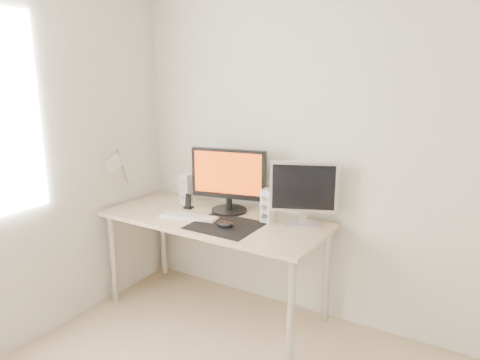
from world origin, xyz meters
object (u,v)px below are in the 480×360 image
at_px(desk, 215,228).
at_px(speaker_left, 186,189).
at_px(second_monitor, 303,190).
at_px(main_monitor, 229,178).
at_px(phone_dock, 188,204).
at_px(speaker_right, 268,206).
at_px(mouse, 225,224).
at_px(keyboard, 189,217).

height_order(desk, speaker_left, speaker_left).
bearing_deg(second_monitor, main_monitor, -177.49).
relative_size(second_monitor, speaker_left, 1.90).
distance_m(main_monitor, second_monitor, 0.57).
distance_m(speaker_left, phone_dock, 0.16).
bearing_deg(speaker_right, desk, -162.82).
relative_size(second_monitor, speaker_right, 1.90).
bearing_deg(second_monitor, mouse, -142.40).
height_order(mouse, second_monitor, second_monitor).
bearing_deg(desk, speaker_right, 17.18).
height_order(desk, keyboard, keyboard).
bearing_deg(desk, mouse, -37.85).
distance_m(main_monitor, speaker_left, 0.42).
relative_size(desk, speaker_right, 6.98).
relative_size(mouse, speaker_left, 0.52).
xyz_separation_m(keyboard, phone_dock, (-0.13, 0.17, 0.03)).
height_order(main_monitor, phone_dock, main_monitor).
relative_size(speaker_left, phone_dock, 2.05).
height_order(main_monitor, speaker_left, main_monitor).
relative_size(desk, main_monitor, 2.93).
bearing_deg(speaker_left, keyboard, -49.82).
distance_m(desk, keyboard, 0.20).
height_order(desk, speaker_right, speaker_right).
relative_size(second_monitor, phone_dock, 3.89).
relative_size(mouse, phone_dock, 1.06).
height_order(mouse, desk, mouse).
distance_m(second_monitor, keyboard, 0.83).
xyz_separation_m(desk, phone_dock, (-0.28, 0.07, 0.11)).
xyz_separation_m(desk, speaker_left, (-0.38, 0.17, 0.19)).
bearing_deg(second_monitor, keyboard, -159.18).
relative_size(main_monitor, second_monitor, 1.25).
distance_m(mouse, desk, 0.25).
xyz_separation_m(speaker_left, phone_dock, (0.09, -0.10, -0.08)).
height_order(mouse, main_monitor, main_monitor).
relative_size(second_monitor, keyboard, 1.00).
xyz_separation_m(mouse, main_monitor, (-0.16, 0.29, 0.23)).
distance_m(main_monitor, speaker_right, 0.37).
relative_size(desk, second_monitor, 3.68).
xyz_separation_m(main_monitor, phone_dock, (-0.30, -0.09, -0.22)).
xyz_separation_m(mouse, keyboard, (-0.33, 0.04, -0.02)).
bearing_deg(speaker_right, speaker_left, 175.62).
bearing_deg(speaker_left, second_monitor, 0.75).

